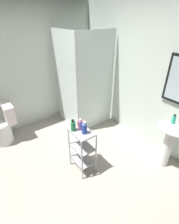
{
  "coord_description": "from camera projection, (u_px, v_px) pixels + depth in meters",
  "views": [
    {
      "loc": [
        1.65,
        -0.69,
        2.22
      ],
      "look_at": [
        0.02,
        0.51,
        1.04
      ],
      "focal_mm": 26.93,
      "sensor_mm": 36.0,
      "label": 1
    }
  ],
  "objects": [
    {
      "name": "wall_left",
      "position": [
        12.0,
        72.0,
        3.28
      ],
      "size": [
        0.1,
        4.2,
        2.5
      ],
      "primitive_type": "cube",
      "color": "silver",
      "rests_on": "ground_plane"
    },
    {
      "name": "conditioner_bottle_purple",
      "position": [
        80.0,
        125.0,
        2.45
      ],
      "size": [
        0.06,
        0.06,
        0.18
      ],
      "color": "#8550A8",
      "rests_on": "storage_cart"
    },
    {
      "name": "ground_plane",
      "position": [
        63.0,
        179.0,
        2.63
      ],
      "size": [
        4.2,
        4.2,
        0.02
      ],
      "primitive_type": "cube",
      "color": "#9C948A"
    },
    {
      "name": "shower_stall",
      "position": [
        83.0,
        103.0,
        3.84
      ],
      "size": [
        0.92,
        0.92,
        2.0
      ],
      "color": "white",
      "rests_on": "ground_plane"
    },
    {
      "name": "sink_faucet",
      "position": [
        179.0,
        120.0,
        2.51
      ],
      "size": [
        0.03,
        0.03,
        0.1
      ],
      "primitive_type": "cylinder",
      "color": "silver",
      "rests_on": "pedestal_sink"
    },
    {
      "name": "rinse_cup",
      "position": [
        80.0,
        123.0,
        2.54
      ],
      "size": [
        0.08,
        0.08,
        0.11
      ],
      "primitive_type": "cylinder",
      "color": "#B24742",
      "rests_on": "storage_cart"
    },
    {
      "name": "storage_cart",
      "position": [
        82.0,
        148.0,
        2.59
      ],
      "size": [
        0.38,
        0.28,
        0.74
      ],
      "color": "silver",
      "rests_on": "ground_plane"
    },
    {
      "name": "body_wash_bottle_green",
      "position": [
        73.0,
        126.0,
        2.44
      ],
      "size": [
        0.07,
        0.07,
        0.18
      ],
      "color": "#2F8F53",
      "rests_on": "storage_cart"
    },
    {
      "name": "wall_back",
      "position": [
        151.0,
        78.0,
        2.92
      ],
      "size": [
        4.2,
        0.14,
        2.5
      ],
      "color": "silver",
      "rests_on": "ground_plane"
    },
    {
      "name": "pedestal_sink",
      "position": [
        170.0,
        137.0,
        2.59
      ],
      "size": [
        0.46,
        0.37,
        0.81
      ],
      "color": "white",
      "rests_on": "ground_plane"
    },
    {
      "name": "shampoo_bottle_blue",
      "position": [
        84.0,
        128.0,
        2.38
      ],
      "size": [
        0.08,
        0.08,
        0.19
      ],
      "color": "#2C48AE",
      "rests_on": "storage_cart"
    },
    {
      "name": "hand_soap_bottle",
      "position": [
        174.0,
        119.0,
        2.48
      ],
      "size": [
        0.06,
        0.06,
        0.15
      ],
      "color": "#2DBC99",
      "rests_on": "pedestal_sink"
    },
    {
      "name": "toilet",
      "position": [
        3.0,
        128.0,
        3.25
      ],
      "size": [
        0.37,
        0.49,
        0.76
      ],
      "color": "white",
      "rests_on": "ground_plane"
    }
  ]
}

